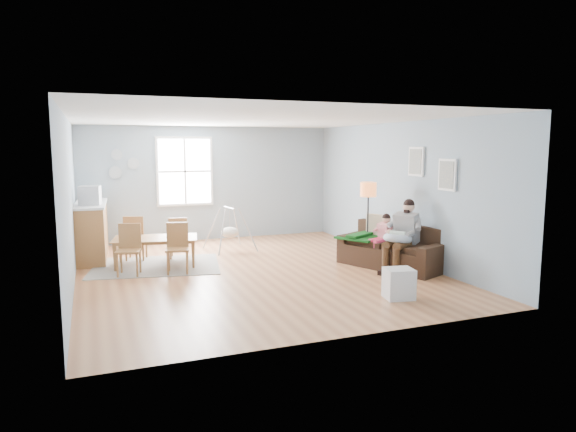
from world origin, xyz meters
name	(u,v)px	position (x,y,z in m)	size (l,w,h in m)	color
room	(253,135)	(0.00, 0.00, 2.42)	(8.40, 9.40, 3.90)	#A4613A
window	(185,171)	(-0.60, 3.46, 1.65)	(1.32, 0.08, 1.62)	white
pictures	(431,168)	(2.97, -1.05, 1.85)	(0.05, 1.34, 0.74)	white
wall_plates	(122,164)	(-2.00, 3.47, 1.83)	(0.67, 0.02, 0.66)	#96A7B4
sofa	(393,252)	(2.50, -0.62, 0.28)	(1.51, 2.10, 0.78)	black
green_throw	(363,237)	(2.18, -0.05, 0.50)	(0.89, 0.75, 0.04)	#13541F
beige_pillow	(377,226)	(2.49, -0.07, 0.70)	(0.12, 0.44, 0.44)	#B8A38D
father	(403,233)	(2.50, -0.92, 0.68)	(0.97, 0.75, 1.29)	gray
nursing_pillow	(398,238)	(2.36, -0.98, 0.61)	(0.51, 0.51, 0.14)	#A8BCD2
infant	(396,234)	(2.35, -0.95, 0.68)	(0.26, 0.33, 0.13)	silver
toddler	(383,231)	(2.37, -0.48, 0.66)	(0.53, 0.37, 0.79)	silver
floor_lamp	(368,196)	(2.33, 0.02, 1.27)	(0.31, 0.31, 1.54)	black
storage_cube	(398,284)	(1.47, -2.37, 0.22)	(0.47, 0.43, 0.45)	silver
rug	(156,266)	(-1.60, 1.04, 0.01)	(2.30, 1.75, 0.01)	gray
dining_table	(156,252)	(-1.60, 1.04, 0.27)	(1.53, 0.85, 0.54)	#915B2F
chair_sw	(129,246)	(-2.10, 0.55, 0.50)	(0.49, 0.49, 0.89)	#9F6037
chair_se	(177,245)	(-1.29, 0.41, 0.50)	(0.47, 0.47, 0.89)	#9F6037
chair_nw	(135,235)	(-1.91, 1.67, 0.50)	(0.50, 0.50, 0.89)	#9F6037
chair_ne	(179,236)	(-1.09, 1.52, 0.47)	(0.45, 0.45, 0.84)	#9F6037
counter	(92,230)	(-2.70, 2.24, 0.57)	(0.70, 2.03, 1.12)	#915B2F
monitor	(90,195)	(-2.71, 1.86, 1.30)	(0.43, 0.42, 0.36)	#AEADB2
baby_swing	(230,232)	(0.06, 1.93, 0.42)	(1.04, 1.05, 0.94)	#AEADB2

